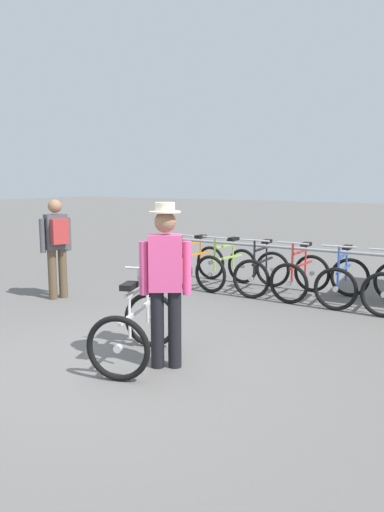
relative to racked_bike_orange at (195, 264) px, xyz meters
name	(u,v)px	position (x,y,z in m)	size (l,w,h in m)	color
ground_plane	(118,365)	(1.54, -3.97, -0.37)	(80.00, 80.00, 0.00)	#605E5B
bike_rack_rail	(284,256)	(1.85, -0.19, 0.33)	(4.61, 0.08, 0.88)	#99999E
racked_bike_orange	(195,264)	(0.00, 0.00, 0.00)	(0.76, 1.15, 0.97)	black
racked_bike_lime	(227,268)	(0.70, 0.00, 0.00)	(0.77, 1.15, 0.97)	black
racked_bike_black	(262,272)	(1.40, -0.01, 0.00)	(0.72, 1.12, 0.97)	black
racked_bike_red	(301,276)	(2.10, -0.01, 0.00)	(0.69, 1.12, 0.97)	black
racked_bike_blue	(343,281)	(2.80, -0.01, 0.00)	(0.72, 1.12, 0.97)	black
featured_bicycle	(140,316)	(1.61, -3.68, 0.12)	(0.98, 1.26, 1.09)	black
person_with_featured_bike	(166,279)	(2.00, -3.73, 0.58)	(0.46, 0.36, 1.72)	black
pedestrian_with_backpack	(57,242)	(-1.26, -2.23, 0.57)	(0.41, 0.50, 1.64)	brown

